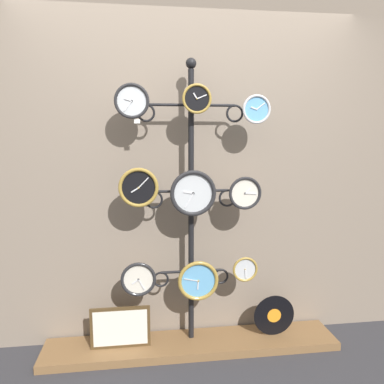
# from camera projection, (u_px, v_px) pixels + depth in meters

# --- Properties ---
(ground_plane) EXTENTS (12.00, 12.00, 0.00)m
(ground_plane) POSITION_uv_depth(u_px,v_px,m) (199.00, 378.00, 2.49)
(ground_plane) COLOR #333338
(shop_wall) EXTENTS (4.40, 0.04, 2.80)m
(shop_wall) POSITION_uv_depth(u_px,v_px,m) (188.00, 162.00, 2.84)
(shop_wall) COLOR gray
(shop_wall) RESTS_ON ground_plane
(low_shelf) EXTENTS (2.20, 0.36, 0.06)m
(low_shelf) POSITION_uv_depth(u_px,v_px,m) (192.00, 345.00, 2.83)
(low_shelf) COLOR brown
(low_shelf) RESTS_ON ground_plane
(display_stand) EXTENTS (0.76, 0.33, 2.13)m
(display_stand) POSITION_uv_depth(u_px,v_px,m) (191.00, 237.00, 2.76)
(display_stand) COLOR black
(display_stand) RESTS_ON ground_plane
(clock_top_left) EXTENTS (0.24, 0.04, 0.24)m
(clock_top_left) POSITION_uv_depth(u_px,v_px,m) (132.00, 101.00, 2.49)
(clock_top_left) COLOR silver
(clock_top_center) EXTENTS (0.20, 0.04, 0.20)m
(clock_top_center) POSITION_uv_depth(u_px,v_px,m) (197.00, 99.00, 2.52)
(clock_top_center) COLOR black
(clock_top_right) EXTENTS (0.20, 0.04, 0.20)m
(clock_top_right) POSITION_uv_depth(u_px,v_px,m) (256.00, 109.00, 2.59)
(clock_top_right) COLOR #60A8DB
(clock_middle_left) EXTENTS (0.27, 0.04, 0.27)m
(clock_middle_left) POSITION_uv_depth(u_px,v_px,m) (139.00, 188.00, 2.54)
(clock_middle_left) COLOR black
(clock_middle_center) EXTENTS (0.32, 0.04, 0.32)m
(clock_middle_center) POSITION_uv_depth(u_px,v_px,m) (193.00, 193.00, 2.60)
(clock_middle_center) COLOR silver
(clock_middle_right) EXTENTS (0.24, 0.04, 0.24)m
(clock_middle_right) POSITION_uv_depth(u_px,v_px,m) (245.00, 193.00, 2.67)
(clock_middle_right) COLOR silver
(clock_bottom_left) EXTENTS (0.25, 0.04, 0.25)m
(clock_bottom_left) POSITION_uv_depth(u_px,v_px,m) (138.00, 279.00, 2.66)
(clock_bottom_left) COLOR silver
(clock_bottom_center) EXTENTS (0.30, 0.04, 0.30)m
(clock_bottom_center) POSITION_uv_depth(u_px,v_px,m) (198.00, 281.00, 2.72)
(clock_bottom_center) COLOR #60A8DB
(clock_bottom_right) EXTENTS (0.19, 0.04, 0.19)m
(clock_bottom_right) POSITION_uv_depth(u_px,v_px,m) (245.00, 269.00, 2.75)
(clock_bottom_right) COLOR silver
(vinyl_record) EXTENTS (0.32, 0.01, 0.32)m
(vinyl_record) POSITION_uv_depth(u_px,v_px,m) (274.00, 315.00, 2.89)
(vinyl_record) COLOR black
(vinyl_record) RESTS_ON low_shelf
(picture_frame) EXTENTS (0.43, 0.02, 0.31)m
(picture_frame) POSITION_uv_depth(u_px,v_px,m) (120.00, 327.00, 2.72)
(picture_frame) COLOR #4C381E
(picture_frame) RESTS_ON low_shelf
(price_tag_upper) EXTENTS (0.04, 0.00, 0.03)m
(price_tag_upper) POSITION_uv_depth(u_px,v_px,m) (137.00, 121.00, 2.51)
(price_tag_upper) COLOR white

